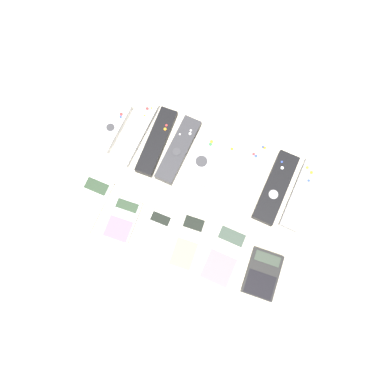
# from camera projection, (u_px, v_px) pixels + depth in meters

# --- Properties ---
(ground_plane) EXTENTS (3.00, 3.00, 0.00)m
(ground_plane) POSITION_uv_depth(u_px,v_px,m) (188.00, 204.00, 1.00)
(ground_plane) COLOR beige
(remote_0) EXTENTS (0.06, 0.15, 0.03)m
(remote_0) POSITION_uv_depth(u_px,v_px,m) (113.00, 127.00, 1.04)
(remote_0) COLOR silver
(remote_0) RESTS_ON ground_plane
(remote_1) EXTENTS (0.06, 0.20, 0.02)m
(remote_1) POSITION_uv_depth(u_px,v_px,m) (136.00, 133.00, 1.04)
(remote_1) COLOR silver
(remote_1) RESTS_ON ground_plane
(remote_2) EXTENTS (0.05, 0.20, 0.03)m
(remote_2) POSITION_uv_depth(u_px,v_px,m) (157.00, 142.00, 1.03)
(remote_2) COLOR black
(remote_2) RESTS_ON ground_plane
(remote_3) EXTENTS (0.06, 0.20, 0.03)m
(remote_3) POSITION_uv_depth(u_px,v_px,m) (179.00, 150.00, 1.03)
(remote_3) COLOR #333338
(remote_3) RESTS_ON ground_plane
(remote_4) EXTENTS (0.07, 0.16, 0.03)m
(remote_4) POSITION_uv_depth(u_px,v_px,m) (203.00, 158.00, 1.02)
(remote_4) COLOR #B7B7BC
(remote_4) RESTS_ON ground_plane
(remote_5) EXTENTS (0.06, 0.22, 0.03)m
(remote_5) POSITION_uv_depth(u_px,v_px,m) (227.00, 168.00, 1.01)
(remote_5) COLOR silver
(remote_5) RESTS_ON ground_plane
(remote_6) EXTENTS (0.06, 0.21, 0.02)m
(remote_6) POSITION_uv_depth(u_px,v_px,m) (251.00, 177.00, 1.01)
(remote_6) COLOR silver
(remote_6) RESTS_ON ground_plane
(remote_7) EXTENTS (0.07, 0.21, 0.02)m
(remote_7) POSITION_uv_depth(u_px,v_px,m) (276.00, 188.00, 1.00)
(remote_7) COLOR black
(remote_7) RESTS_ON ground_plane
(remote_8) EXTENTS (0.06, 0.20, 0.02)m
(remote_8) POSITION_uv_depth(u_px,v_px,m) (301.00, 195.00, 1.00)
(remote_8) COLOR gray
(remote_8) RESTS_ON ground_plane
(calculator_0) EXTENTS (0.08, 0.15, 0.02)m
(calculator_0) POSITION_uv_depth(u_px,v_px,m) (89.00, 204.00, 0.99)
(calculator_0) COLOR silver
(calculator_0) RESTS_ON ground_plane
(calculator_1) EXTENTS (0.08, 0.12, 0.02)m
(calculator_1) POSITION_uv_depth(u_px,v_px,m) (122.00, 220.00, 0.98)
(calculator_1) COLOR #B2B2B7
(calculator_1) RESTS_ON ground_plane
(calculator_2) EXTENTS (0.06, 0.11, 0.02)m
(calculator_2) POSITION_uv_depth(u_px,v_px,m) (155.00, 233.00, 0.97)
(calculator_2) COLOR silver
(calculator_2) RESTS_ON ground_plane
(calculator_3) EXTENTS (0.07, 0.15, 0.02)m
(calculator_3) POSITION_uv_depth(u_px,v_px,m) (188.00, 242.00, 0.97)
(calculator_3) COLOR beige
(calculator_3) RESTS_ON ground_plane
(calculator_4) EXTENTS (0.09, 0.16, 0.02)m
(calculator_4) POSITION_uv_depth(u_px,v_px,m) (224.00, 255.00, 0.96)
(calculator_4) COLOR beige
(calculator_4) RESTS_ON ground_plane
(calculator_5) EXTENTS (0.08, 0.12, 0.02)m
(calculator_5) POSITION_uv_depth(u_px,v_px,m) (262.00, 274.00, 0.95)
(calculator_5) COLOR black
(calculator_5) RESTS_ON ground_plane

